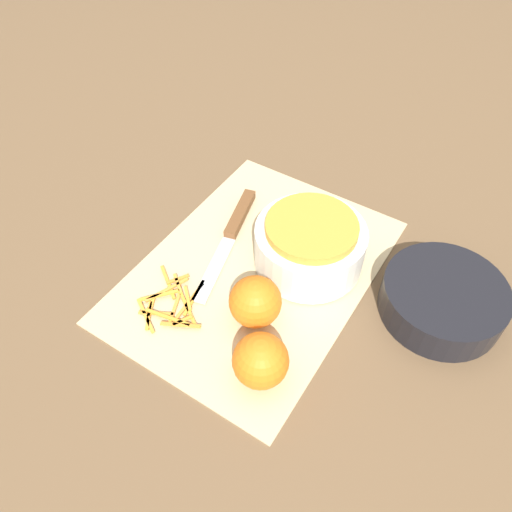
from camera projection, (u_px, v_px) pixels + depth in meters
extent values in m
plane|color=brown|center=(256.00, 271.00, 0.81)|extent=(4.00, 4.00, 0.00)
cube|color=#CCB284|center=(256.00, 269.00, 0.81)|extent=(0.46, 0.34, 0.01)
cylinder|color=silver|center=(309.00, 246.00, 0.79)|extent=(0.17, 0.17, 0.07)
cylinder|color=orange|center=(312.00, 228.00, 0.76)|extent=(0.14, 0.14, 0.02)
cylinder|color=black|center=(443.00, 299.00, 0.74)|extent=(0.18, 0.18, 0.05)
cube|color=brown|center=(240.00, 214.00, 0.88)|extent=(0.12, 0.05, 0.02)
cube|color=silver|center=(215.00, 269.00, 0.80)|extent=(0.14, 0.06, 0.00)
sphere|color=orange|center=(255.00, 302.00, 0.71)|extent=(0.08, 0.08, 0.08)
sphere|color=orange|center=(261.00, 361.00, 0.65)|extent=(0.08, 0.08, 0.08)
cube|color=orange|center=(188.00, 309.00, 0.75)|extent=(0.04, 0.06, 0.00)
cube|color=orange|center=(149.00, 316.00, 0.74)|extent=(0.04, 0.03, 0.00)
cube|color=gold|center=(194.00, 298.00, 0.76)|extent=(0.07, 0.02, 0.00)
cube|color=orange|center=(151.00, 306.00, 0.75)|extent=(0.04, 0.02, 0.00)
cube|color=orange|center=(178.00, 279.00, 0.78)|extent=(0.03, 0.02, 0.00)
cube|color=orange|center=(175.00, 308.00, 0.75)|extent=(0.06, 0.03, 0.00)
cube|color=orange|center=(190.00, 301.00, 0.76)|extent=(0.07, 0.01, 0.00)
cube|color=orange|center=(167.00, 290.00, 0.77)|extent=(0.07, 0.03, 0.00)
cube|color=orange|center=(156.00, 313.00, 0.74)|extent=(0.03, 0.05, 0.00)
cube|color=orange|center=(181.00, 325.00, 0.73)|extent=(0.03, 0.06, 0.00)
cube|color=orange|center=(182.00, 321.00, 0.73)|extent=(0.03, 0.02, 0.00)
cube|color=orange|center=(167.00, 317.00, 0.74)|extent=(0.02, 0.07, 0.00)
cube|color=orange|center=(188.00, 298.00, 0.76)|extent=(0.03, 0.04, 0.00)
cube|color=gold|center=(145.00, 315.00, 0.74)|extent=(0.04, 0.06, 0.00)
cube|color=orange|center=(178.00, 284.00, 0.78)|extent=(0.03, 0.04, 0.00)
cube|color=orange|center=(168.00, 282.00, 0.78)|extent=(0.04, 0.06, 0.00)
cube|color=gold|center=(160.00, 295.00, 0.76)|extent=(0.05, 0.04, 0.00)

